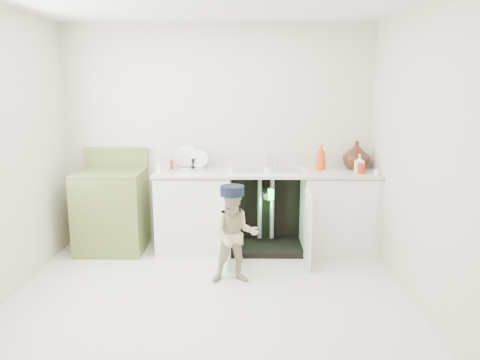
% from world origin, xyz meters
% --- Properties ---
extents(ground, '(3.50, 3.50, 0.00)m').
position_xyz_m(ground, '(0.00, 0.00, 0.00)').
color(ground, beige).
rests_on(ground, ground).
extents(room_shell, '(6.00, 5.50, 1.26)m').
position_xyz_m(room_shell, '(0.00, 0.00, 1.25)').
color(room_shell, beige).
rests_on(room_shell, ground).
extents(counter_run, '(2.44, 1.02, 1.21)m').
position_xyz_m(counter_run, '(0.58, 1.21, 0.47)').
color(counter_run, silver).
rests_on(counter_run, ground).
extents(avocado_stove, '(0.72, 0.65, 1.12)m').
position_xyz_m(avocado_stove, '(-1.17, 1.18, 0.46)').
color(avocado_stove, olive).
rests_on(avocado_stove, ground).
extents(repair_worker, '(0.63, 0.74, 0.92)m').
position_xyz_m(repair_worker, '(0.22, 0.31, 0.47)').
color(repair_worker, '#C3B78C').
rests_on(repair_worker, ground).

